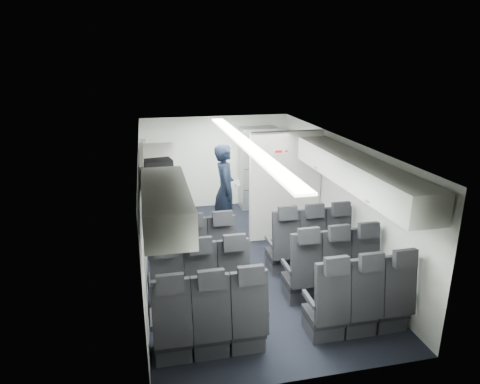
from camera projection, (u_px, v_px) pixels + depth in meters
name	position (u px, v px, depth m)	size (l,w,h in m)	color
cabin_shell	(245.00, 201.00, 7.26)	(3.41, 6.01, 2.16)	black
seat_row_front	(252.00, 253.00, 6.98)	(3.33, 0.56, 1.24)	black
seat_row_mid	(267.00, 280.00, 6.14)	(3.33, 0.56, 1.24)	black
seat_row_rear	(287.00, 315.00, 5.31)	(3.33, 0.56, 1.24)	black
overhead_bin_left_rear	(166.00, 204.00, 4.88)	(0.53, 1.80, 0.40)	white
overhead_bin_left_front_open	(157.00, 174.00, 6.54)	(0.64, 1.70, 0.72)	#9E9E93
overhead_bin_right_rear	(387.00, 188.00, 5.46)	(0.53, 1.80, 0.40)	white
overhead_bin_right_front	(331.00, 157.00, 7.09)	(0.53, 1.70, 0.40)	white
bulkhead_partition	(285.00, 186.00, 8.22)	(1.40, 0.15, 2.13)	silver
galley_unit	(258.00, 168.00, 10.03)	(0.85, 0.52, 1.90)	#939399
boarding_door	(146.00, 189.00, 8.41)	(0.12, 1.27, 1.86)	silver
flight_attendant	(225.00, 190.00, 8.51)	(0.67, 0.44, 1.84)	black
carry_on_bag	(158.00, 168.00, 6.65)	(0.43, 0.30, 0.26)	black
papers	(235.00, 184.00, 8.46)	(0.19, 0.02, 0.13)	white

